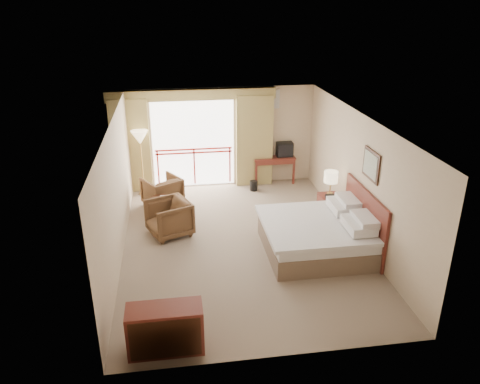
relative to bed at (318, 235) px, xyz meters
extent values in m
plane|color=#806E59|center=(-1.50, 0.60, -0.38)|extent=(7.00, 7.00, 0.00)
plane|color=white|center=(-1.50, 0.60, 2.32)|extent=(7.00, 7.00, 0.00)
plane|color=#CDB493|center=(-1.50, 4.10, 0.97)|extent=(5.00, 0.00, 5.00)
plane|color=#CDB493|center=(-1.50, -2.90, 0.97)|extent=(5.00, 0.00, 5.00)
plane|color=#CDB493|center=(-4.00, 0.60, 0.97)|extent=(0.00, 7.00, 7.00)
plane|color=#CDB493|center=(1.00, 0.60, 0.97)|extent=(0.00, 7.00, 7.00)
plane|color=white|center=(-2.30, 4.08, 0.82)|extent=(2.40, 0.00, 2.40)
cube|color=#B0180F|center=(-2.30, 4.06, 0.57)|extent=(2.09, 0.03, 0.04)
cube|color=#B0180F|center=(-2.30, 4.06, 0.67)|extent=(2.09, 0.03, 0.04)
cube|color=#B0180F|center=(-3.29, 4.06, 0.17)|extent=(0.04, 0.03, 1.00)
cube|color=#B0180F|center=(-2.30, 4.06, 0.17)|extent=(0.04, 0.03, 1.00)
cube|color=#B0180F|center=(-1.31, 4.06, 0.17)|extent=(0.04, 0.03, 1.00)
cube|color=olive|center=(-3.95, 3.95, 0.87)|extent=(1.00, 0.26, 2.50)
cube|color=olive|center=(-0.65, 3.95, 0.87)|extent=(1.00, 0.26, 2.50)
cube|color=olive|center=(-2.30, 3.98, 2.17)|extent=(4.40, 0.22, 0.28)
cube|color=silver|center=(-0.20, 4.07, 1.97)|extent=(0.50, 0.04, 0.50)
cube|color=brown|center=(-0.05, 0.00, -0.18)|extent=(2.05, 2.00, 0.40)
cube|color=white|center=(-0.05, 0.00, 0.12)|extent=(2.01, 1.96, 0.22)
cube|color=white|center=(-0.10, 0.00, 0.25)|extent=(2.09, 2.06, 0.08)
cube|color=white|center=(0.65, -0.45, 0.40)|extent=(0.50, 0.75, 0.18)
cube|color=white|center=(0.65, 0.45, 0.40)|extent=(0.50, 0.75, 0.18)
cube|color=white|center=(0.78, -0.45, 0.52)|extent=(0.40, 0.70, 0.14)
cube|color=white|center=(0.78, 0.45, 0.52)|extent=(0.40, 0.70, 0.14)
cube|color=#591A14|center=(0.96, 0.00, 0.27)|extent=(0.06, 2.10, 1.30)
cube|color=black|center=(0.98, 0.00, 1.47)|extent=(0.03, 0.72, 0.60)
cube|color=silver|center=(0.96, 0.00, 1.47)|extent=(0.01, 0.60, 0.48)
cube|color=#591A14|center=(0.68, 1.33, -0.06)|extent=(0.47, 0.55, 0.64)
cylinder|color=tan|center=(0.68, 1.38, 0.30)|extent=(0.13, 0.13, 0.04)
cylinder|color=tan|center=(0.68, 1.38, 0.47)|extent=(0.03, 0.03, 0.34)
cylinder|color=#FFE5B2|center=(0.68, 1.38, 0.72)|extent=(0.32, 0.32, 0.26)
cube|color=black|center=(0.63, 1.18, 0.31)|extent=(0.21, 0.16, 0.09)
cube|color=#591A14|center=(-0.08, 3.99, 0.36)|extent=(1.16, 0.56, 0.05)
cube|color=#591A14|center=(-0.61, 3.75, -0.02)|extent=(0.06, 0.06, 0.72)
cube|color=#591A14|center=(0.45, 3.75, -0.02)|extent=(0.06, 0.06, 0.72)
cube|color=#591A14|center=(-0.61, 4.23, -0.02)|extent=(0.06, 0.06, 0.72)
cube|color=#591A14|center=(0.45, 4.23, -0.02)|extent=(0.06, 0.06, 0.72)
cube|color=#591A14|center=(-0.08, 4.23, 0.06)|extent=(1.07, 0.03, 0.53)
cube|color=#591A14|center=(-0.08, 3.74, 0.28)|extent=(1.07, 0.03, 0.12)
cube|color=black|center=(0.22, 3.99, 0.58)|extent=(0.45, 0.35, 0.41)
cube|color=black|center=(0.22, 3.82, 0.58)|extent=(0.41, 0.02, 0.33)
cylinder|color=black|center=(-0.43, 3.99, 0.51)|extent=(0.15, 0.15, 0.25)
cylinder|color=white|center=(-0.28, 3.94, 0.43)|extent=(0.09, 0.09, 0.10)
cylinder|color=black|center=(-0.74, 3.44, -0.24)|extent=(0.23, 0.23, 0.27)
imported|color=#4D321E|center=(-3.18, 2.79, -0.38)|extent=(1.13, 1.14, 0.76)
imported|color=#4D321E|center=(-3.03, 1.21, -0.38)|extent=(1.13, 1.12, 0.80)
cylinder|color=black|center=(-3.22, 2.05, 0.14)|extent=(0.49, 0.49, 0.04)
cylinder|color=black|center=(-3.22, 2.05, -0.11)|extent=(0.06, 0.06, 0.49)
cylinder|color=black|center=(-3.22, 2.05, -0.36)|extent=(0.35, 0.35, 0.03)
imported|color=white|center=(-3.22, 2.05, 0.16)|extent=(0.16, 0.21, 0.02)
cylinder|color=tan|center=(-3.68, 3.64, -0.36)|extent=(0.28, 0.28, 0.03)
cylinder|color=tan|center=(-3.68, 3.64, 0.38)|extent=(0.03, 0.03, 1.51)
cone|color=#FFE5B2|center=(-3.68, 3.64, 1.19)|extent=(0.44, 0.44, 0.35)
cube|color=#591A14|center=(-3.12, -2.49, 0.00)|extent=(1.12, 0.47, 0.75)
cube|color=black|center=(-3.12, -2.73, 0.00)|extent=(1.02, 0.02, 0.65)
camera|label=1|loc=(-2.85, -8.17, 4.55)|focal=35.00mm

